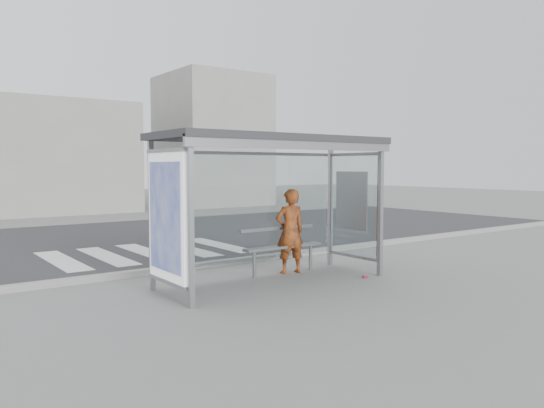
{
  "coord_description": "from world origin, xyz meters",
  "views": [
    {
      "loc": [
        -5.54,
        -7.57,
        2.07
      ],
      "look_at": [
        0.11,
        0.2,
        1.4
      ],
      "focal_mm": 35.0,
      "sensor_mm": 36.0,
      "label": 1
    }
  ],
  "objects_px": {
    "bus_shelter": "(254,172)",
    "person": "(290,231)",
    "soda_can": "(365,276)",
    "bench": "(283,246)"
  },
  "relations": [
    {
      "from": "bus_shelter",
      "to": "person",
      "type": "xyz_separation_m",
      "value": [
        1.13,
        0.43,
        -1.16
      ]
    },
    {
      "from": "soda_can",
      "to": "bus_shelter",
      "type": "bearing_deg",
      "value": 158.9
    },
    {
      "from": "bench",
      "to": "soda_can",
      "type": "relative_size",
      "value": 15.98
    },
    {
      "from": "bus_shelter",
      "to": "soda_can",
      "type": "height_order",
      "value": "bus_shelter"
    },
    {
      "from": "person",
      "to": "bench",
      "type": "distance_m",
      "value": 0.33
    },
    {
      "from": "person",
      "to": "soda_can",
      "type": "xyz_separation_m",
      "value": [
        0.85,
        -1.19,
        -0.79
      ]
    },
    {
      "from": "bus_shelter",
      "to": "soda_can",
      "type": "xyz_separation_m",
      "value": [
        1.98,
        -0.76,
        -1.95
      ]
    },
    {
      "from": "person",
      "to": "soda_can",
      "type": "height_order",
      "value": "person"
    },
    {
      "from": "bench",
      "to": "person",
      "type": "bearing_deg",
      "value": -6.49
    },
    {
      "from": "person",
      "to": "bench",
      "type": "bearing_deg",
      "value": 5.16
    }
  ]
}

